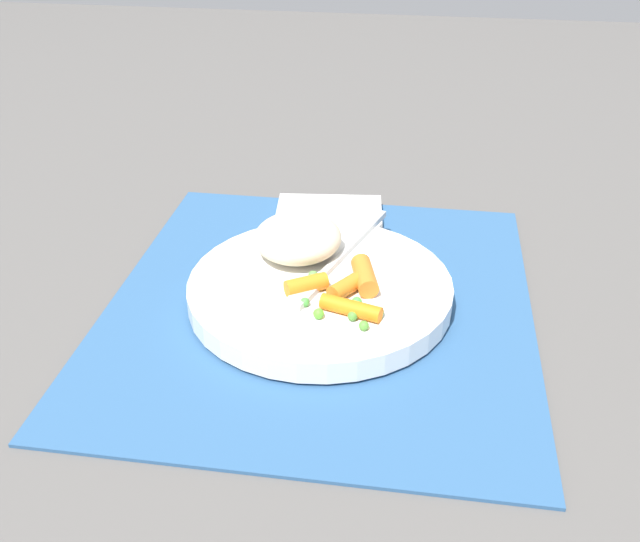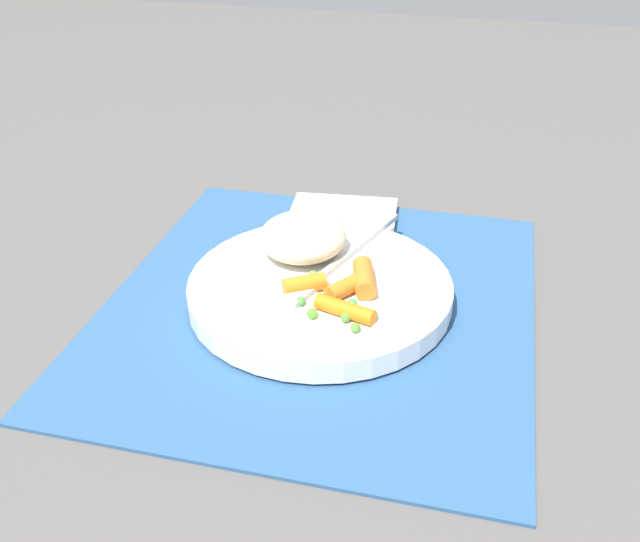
# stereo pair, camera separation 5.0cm
# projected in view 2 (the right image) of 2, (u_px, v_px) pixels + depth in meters

# --- Properties ---
(ground_plane) EXTENTS (2.40, 2.40, 0.00)m
(ground_plane) POSITION_uv_depth(u_px,v_px,m) (320.00, 305.00, 0.65)
(ground_plane) COLOR #565451
(placemat) EXTENTS (0.41, 0.37, 0.01)m
(placemat) POSITION_uv_depth(u_px,v_px,m) (320.00, 302.00, 0.65)
(placemat) COLOR #2D5684
(placemat) RESTS_ON ground_plane
(plate) EXTENTS (0.23, 0.23, 0.02)m
(plate) POSITION_uv_depth(u_px,v_px,m) (320.00, 290.00, 0.64)
(plate) COLOR white
(plate) RESTS_ON placemat
(rice_mound) EXTENTS (0.08, 0.08, 0.04)m
(rice_mound) POSITION_uv_depth(u_px,v_px,m) (303.00, 237.00, 0.67)
(rice_mound) COLOR beige
(rice_mound) RESTS_ON plate
(carrot_portion) EXTENTS (0.08, 0.09, 0.02)m
(carrot_portion) POSITION_uv_depth(u_px,v_px,m) (343.00, 289.00, 0.61)
(carrot_portion) COLOR orange
(carrot_portion) RESTS_ON plate
(pea_scatter) EXTENTS (0.08, 0.07, 0.01)m
(pea_scatter) POSITION_uv_depth(u_px,v_px,m) (335.00, 304.00, 0.60)
(pea_scatter) COLOR #558D3C
(pea_scatter) RESTS_ON plate
(fork) EXTENTS (0.18, 0.07, 0.01)m
(fork) POSITION_uv_depth(u_px,v_px,m) (335.00, 266.00, 0.65)
(fork) COLOR silver
(fork) RESTS_ON plate
(napkin) EXTENTS (0.09, 0.12, 0.01)m
(napkin) POSITION_uv_depth(u_px,v_px,m) (343.00, 214.00, 0.78)
(napkin) COLOR white
(napkin) RESTS_ON placemat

